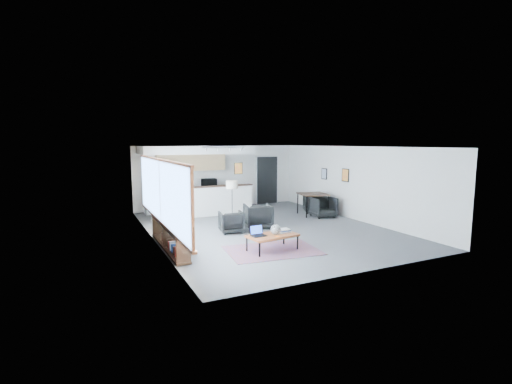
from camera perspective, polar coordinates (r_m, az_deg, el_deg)
name	(u,v)px	position (r m, az deg, el deg)	size (l,w,h in m)	color
room	(266,188)	(11.72, 1.51, 0.60)	(7.02, 9.02, 2.62)	#4B4B4E
window	(161,193)	(9.72, -14.48, -0.18)	(0.10, 5.95, 1.66)	#8CBFFF
console	(170,237)	(9.82, -13.15, -6.77)	(0.35, 3.00, 0.80)	black
kitchenette	(196,177)	(14.72, -9.27, 2.24)	(4.20, 1.96, 2.60)	white
doorway	(267,180)	(16.70, 1.67, 1.92)	(1.10, 0.12, 2.15)	black
track_light	(223,148)	(13.41, -5.04, 6.72)	(1.60, 0.07, 0.15)	silver
wall_art_lower	(345,175)	(13.92, 13.59, 2.54)	(0.03, 0.38, 0.48)	black
wall_art_upper	(324,174)	(14.95, 10.45, 2.77)	(0.03, 0.34, 0.44)	black
kilim_rug	(272,250)	(9.57, 2.53, -8.95)	(2.45, 1.81, 0.01)	#563342
coffee_table	(272,236)	(9.47, 2.55, -6.76)	(1.35, 0.84, 0.41)	brown
laptop	(257,233)	(9.36, 0.22, -6.27)	(0.37, 0.31, 0.25)	black
ceramic_pot	(276,230)	(9.44, 3.05, -5.79)	(0.26, 0.26, 0.26)	gray
book_stack	(284,231)	(9.71, 4.30, -5.94)	(0.33, 0.27, 0.10)	silver
coaster	(277,236)	(9.30, 3.28, -6.81)	(0.14, 0.14, 0.01)	#E5590C
armchair_left	(231,221)	(11.35, -3.83, -4.47)	(0.70, 0.65, 0.72)	black
armchair_right	(258,215)	(11.91, 0.32, -3.53)	(0.83, 0.78, 0.86)	black
floor_lamp	(232,186)	(12.82, -3.72, 0.91)	(0.50, 0.50, 1.42)	black
dining_table	(313,195)	(14.13, 8.75, -0.52)	(1.14, 1.14, 0.83)	black
dining_chair_near	(323,207)	(13.90, 10.26, -2.35)	(0.69, 0.64, 0.71)	black
dining_chair_far	(314,203)	(14.74, 8.99, -1.75)	(0.69, 0.65, 0.71)	black
microwave	(209,182)	(15.36, -7.25, 1.58)	(0.59, 0.33, 0.40)	black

